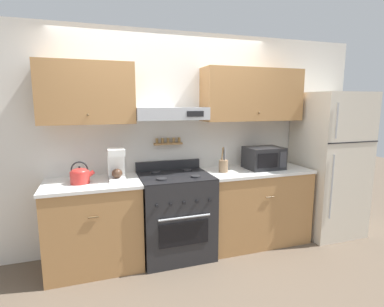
{
  "coord_description": "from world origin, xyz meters",
  "views": [
    {
      "loc": [
        -0.85,
        -2.82,
        1.72
      ],
      "look_at": [
        0.19,
        0.27,
        1.18
      ],
      "focal_mm": 28.0,
      "sensor_mm": 36.0,
      "label": 1
    }
  ],
  "objects_px": {
    "coffee_maker": "(116,164)",
    "microwave": "(264,158)",
    "refrigerator": "(329,164)",
    "utensil_crock": "(223,165)",
    "stove_range": "(175,215)",
    "tea_kettle": "(80,175)"
  },
  "relations": [
    {
      "from": "coffee_maker",
      "to": "microwave",
      "type": "height_order",
      "value": "coffee_maker"
    },
    {
      "from": "refrigerator",
      "to": "utensil_crock",
      "type": "relative_size",
      "value": 6.27
    },
    {
      "from": "coffee_maker",
      "to": "utensil_crock",
      "type": "xyz_separation_m",
      "value": [
        1.22,
        -0.03,
        -0.09
      ]
    },
    {
      "from": "utensil_crock",
      "to": "stove_range",
      "type": "bearing_deg",
      "value": -178.97
    },
    {
      "from": "tea_kettle",
      "to": "coffee_maker",
      "type": "xyz_separation_m",
      "value": [
        0.36,
        0.03,
        0.08
      ]
    },
    {
      "from": "coffee_maker",
      "to": "utensil_crock",
      "type": "relative_size",
      "value": 1.13
    },
    {
      "from": "microwave",
      "to": "utensil_crock",
      "type": "distance_m",
      "value": 0.56
    },
    {
      "from": "stove_range",
      "to": "tea_kettle",
      "type": "distance_m",
      "value": 1.13
    },
    {
      "from": "coffee_maker",
      "to": "stove_range",
      "type": "bearing_deg",
      "value": -3.77
    },
    {
      "from": "refrigerator",
      "to": "stove_range",
      "type": "bearing_deg",
      "value": 179.13
    },
    {
      "from": "utensil_crock",
      "to": "refrigerator",
      "type": "bearing_deg",
      "value": -1.61
    },
    {
      "from": "refrigerator",
      "to": "microwave",
      "type": "bearing_deg",
      "value": 176.4
    },
    {
      "from": "tea_kettle",
      "to": "coffee_maker",
      "type": "height_order",
      "value": "coffee_maker"
    },
    {
      "from": "tea_kettle",
      "to": "utensil_crock",
      "type": "xyz_separation_m",
      "value": [
        1.58,
        0.0,
        -0.01
      ]
    },
    {
      "from": "refrigerator",
      "to": "tea_kettle",
      "type": "relative_size",
      "value": 7.67
    },
    {
      "from": "refrigerator",
      "to": "microwave",
      "type": "distance_m",
      "value": 0.97
    },
    {
      "from": "stove_range",
      "to": "coffee_maker",
      "type": "height_order",
      "value": "coffee_maker"
    },
    {
      "from": "microwave",
      "to": "utensil_crock",
      "type": "xyz_separation_m",
      "value": [
        -0.55,
        -0.02,
        -0.06
      ]
    },
    {
      "from": "tea_kettle",
      "to": "utensil_crock",
      "type": "distance_m",
      "value": 1.58
    },
    {
      "from": "microwave",
      "to": "utensil_crock",
      "type": "height_order",
      "value": "utensil_crock"
    },
    {
      "from": "microwave",
      "to": "utensil_crock",
      "type": "bearing_deg",
      "value": -178.15
    },
    {
      "from": "microwave",
      "to": "stove_range",
      "type": "bearing_deg",
      "value": -178.58
    }
  ]
}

